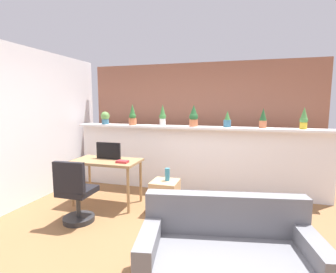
% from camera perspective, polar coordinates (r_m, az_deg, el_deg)
% --- Properties ---
extents(ground_plane, '(12.00, 12.00, 0.00)m').
position_cam_1_polar(ground_plane, '(3.34, -1.16, -22.83)').
color(ground_plane, brown).
extents(divider_wall, '(4.72, 0.16, 1.21)m').
position_cam_1_polar(divider_wall, '(4.95, 5.83, -5.19)').
color(divider_wall, white).
rests_on(divider_wall, ground).
extents(plant_shelf, '(4.72, 0.36, 0.04)m').
position_cam_1_polar(plant_shelf, '(4.81, 5.84, 2.00)').
color(plant_shelf, white).
rests_on(plant_shelf, divider_wall).
extents(brick_wall_behind, '(4.72, 0.10, 2.50)m').
position_cam_1_polar(brick_wall_behind, '(5.44, 7.08, 2.79)').
color(brick_wall_behind, '#935B47').
rests_on(brick_wall_behind, ground).
extents(side_wall_left, '(0.12, 4.40, 2.60)m').
position_cam_1_polar(side_wall_left, '(4.71, -31.44, 1.68)').
color(side_wall_left, white).
rests_on(side_wall_left, ground).
extents(potted_plant_0, '(0.18, 0.18, 0.26)m').
position_cam_1_polar(potted_plant_0, '(5.43, -13.74, 4.11)').
color(potted_plant_0, '#386B84').
rests_on(potted_plant_0, plant_shelf).
extents(potted_plant_1, '(0.15, 0.15, 0.41)m').
position_cam_1_polar(potted_plant_1, '(5.13, -7.86, 4.51)').
color(potted_plant_1, '#C66B42').
rests_on(potted_plant_1, plant_shelf).
extents(potted_plant_2, '(0.13, 0.13, 0.40)m').
position_cam_1_polar(potted_plant_2, '(4.95, -1.20, 4.66)').
color(potted_plant_2, silver).
rests_on(potted_plant_2, plant_shelf).
extents(potted_plant_3, '(0.16, 0.16, 0.40)m').
position_cam_1_polar(potted_plant_3, '(4.79, 5.70, 4.45)').
color(potted_plant_3, '#C66B42').
rests_on(potted_plant_3, plant_shelf).
extents(potted_plant_4, '(0.13, 0.13, 0.29)m').
position_cam_1_polar(potted_plant_4, '(4.76, 13.00, 3.57)').
color(potted_plant_4, '#386B84').
rests_on(potted_plant_4, plant_shelf).
extents(potted_plant_5, '(0.12, 0.12, 0.34)m').
position_cam_1_polar(potted_plant_5, '(4.76, 20.31, 3.82)').
color(potted_plant_5, '#C66B42').
rests_on(potted_plant_5, plant_shelf).
extents(potted_plant_6, '(0.13, 0.13, 0.37)m').
position_cam_1_polar(potted_plant_6, '(4.83, 27.89, 3.53)').
color(potted_plant_6, gold).
rests_on(potted_plant_6, plant_shelf).
extents(desk, '(1.10, 0.60, 0.75)m').
position_cam_1_polar(desk, '(4.40, -13.45, -6.14)').
color(desk, '#99754C').
rests_on(desk, ground).
extents(tv_monitor, '(0.43, 0.04, 0.28)m').
position_cam_1_polar(tv_monitor, '(4.43, -13.06, -3.09)').
color(tv_monitor, black).
rests_on(tv_monitor, desk).
extents(office_chair, '(0.46, 0.46, 0.91)m').
position_cam_1_polar(office_chair, '(3.90, -19.80, -12.39)').
color(office_chair, '#262628').
rests_on(office_chair, ground).
extents(side_cube_shelf, '(0.40, 0.41, 0.50)m').
position_cam_1_polar(side_cube_shelf, '(4.06, -0.69, -13.22)').
color(side_cube_shelf, tan).
rests_on(side_cube_shelf, ground).
extents(vase_on_shelf, '(0.07, 0.07, 0.19)m').
position_cam_1_polar(vase_on_shelf, '(3.98, -0.15, -8.41)').
color(vase_on_shelf, teal).
rests_on(vase_on_shelf, side_cube_shelf).
extents(book_on_desk, '(0.18, 0.12, 0.04)m').
position_cam_1_polar(book_on_desk, '(4.12, -10.08, -5.51)').
color(book_on_desk, '#B22D33').
rests_on(book_on_desk, desk).
extents(couch, '(1.67, 1.03, 0.80)m').
position_cam_1_polar(couch, '(2.63, 12.97, -24.88)').
color(couch, slate).
rests_on(couch, ground).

